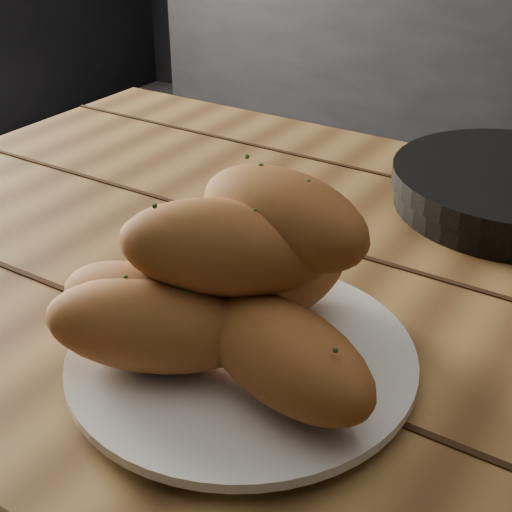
{
  "coord_description": "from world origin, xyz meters",
  "views": [
    {
      "loc": [
        0.55,
        -0.99,
        1.09
      ],
      "look_at": [
        0.31,
        -0.61,
        0.84
      ],
      "focal_mm": 50.0,
      "sensor_mm": 36.0,
      "label": 1
    }
  ],
  "objects": [
    {
      "name": "floor",
      "position": [
        0.0,
        0.0,
        0.0
      ],
      "size": [
        4.0,
        4.0,
        0.0
      ],
      "primitive_type": "plane",
      "color": "#38383A",
      "rests_on": "ground"
    },
    {
      "name": "table",
      "position": [
        0.44,
        -0.52,
        0.65
      ],
      "size": [
        1.4,
        0.85,
        0.75
      ],
      "color": "olive",
      "rests_on": "ground"
    },
    {
      "name": "plate",
      "position": [
        0.31,
        -0.63,
        0.76
      ],
      "size": [
        0.26,
        0.26,
        0.02
      ],
      "color": "silver",
      "rests_on": "table"
    },
    {
      "name": "bread_rolls",
      "position": [
        0.3,
        -0.64,
        0.82
      ],
      "size": [
        0.27,
        0.25,
        0.14
      ],
      "color": "#A4562D",
      "rests_on": "plate"
    }
  ]
}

